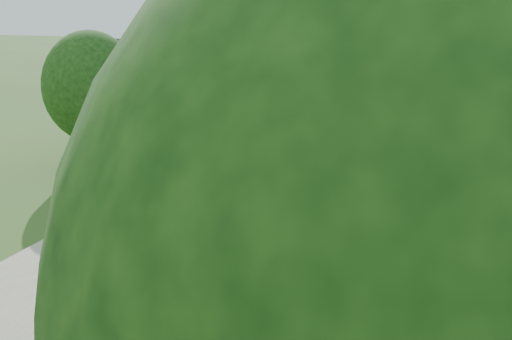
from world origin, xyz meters
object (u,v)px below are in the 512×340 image
at_px(train, 403,70).
at_px(lamppost_far, 215,159).
at_px(station_building, 177,86).
at_px(signal_gantry, 415,58).
at_px(signal_platform, 117,182).
at_px(signal_farside, 424,115).

bearing_deg(train, lamppost_far, -94.02).
xyz_separation_m(station_building, lamppost_far, (10.46, -15.11, -1.49)).
xyz_separation_m(signal_gantry, train, (-2.47, 10.28, -2.43)).
distance_m(signal_gantry, signal_platform, 50.11).
relative_size(signal_gantry, lamppost_far, 1.69).
bearing_deg(station_building, signal_gantry, 56.62).
distance_m(station_building, lamppost_far, 18.44).
relative_size(train, lamppost_far, 25.67).
distance_m(station_building, signal_platform, 27.20).
bearing_deg(lamppost_far, train, 85.98).
relative_size(lamppost_far, signal_platform, 0.79).
xyz_separation_m(train, signal_platform, (-2.90, -60.10, 1.84)).
bearing_deg(lamppost_far, signal_platform, -86.24).
xyz_separation_m(signal_platform, signal_farside, (9.10, 19.71, -0.34)).
height_order(train, signal_platform, signal_platform).
xyz_separation_m(station_building, signal_farside, (20.20, -5.12, -0.20)).
relative_size(signal_gantry, signal_farside, 1.36).
height_order(signal_gantry, signal_platform, signal_platform).
bearing_deg(signal_platform, signal_farside, 65.22).
bearing_deg(station_building, lamppost_far, -55.32).
bearing_deg(signal_platform, train, 87.24).
height_order(lamppost_far, signal_farside, signal_farside).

